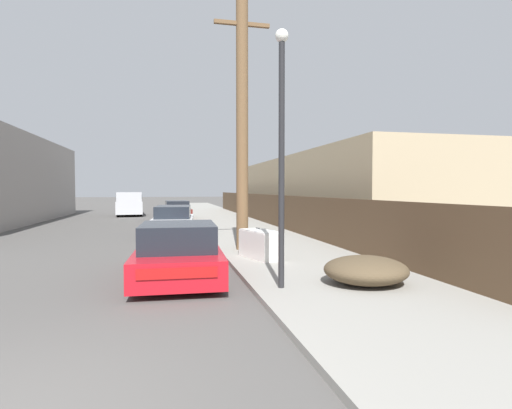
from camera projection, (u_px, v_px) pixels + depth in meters
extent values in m
cube|color=gray|center=(223.00, 219.00, 27.39)|extent=(4.20, 63.00, 0.12)
cube|color=silver|center=(261.00, 245.00, 11.36)|extent=(1.02, 1.67, 0.76)
cube|color=white|center=(261.00, 231.00, 11.34)|extent=(0.98, 1.61, 0.03)
cube|color=#333335|center=(258.00, 228.00, 11.85)|extent=(0.08, 0.20, 0.02)
cube|color=gray|center=(256.00, 229.00, 11.56)|extent=(0.63, 0.24, 0.01)
cube|color=gray|center=(265.00, 231.00, 11.14)|extent=(0.63, 0.24, 0.01)
cube|color=red|center=(179.00, 259.00, 9.44)|extent=(2.06, 4.35, 0.58)
cube|color=black|center=(178.00, 236.00, 9.04)|extent=(1.71, 2.12, 0.58)
cube|color=#B21414|center=(177.00, 273.00, 7.32)|extent=(1.48, 0.09, 0.20)
cylinder|color=black|center=(147.00, 255.00, 10.60)|extent=(0.22, 0.64, 0.63)
cylinder|color=black|center=(210.00, 254.00, 10.90)|extent=(0.22, 0.64, 0.63)
cylinder|color=black|center=(136.00, 277.00, 7.99)|extent=(0.22, 0.64, 0.63)
cylinder|color=black|center=(218.00, 274.00, 8.29)|extent=(0.22, 0.64, 0.63)
cube|color=silver|center=(174.00, 224.00, 18.28)|extent=(2.09, 4.69, 0.67)
cube|color=black|center=(173.00, 212.00, 18.08)|extent=(1.69, 2.67, 0.52)
cube|color=#B21414|center=(170.00, 226.00, 16.00)|extent=(1.35, 0.14, 0.23)
cylinder|color=black|center=(160.00, 225.00, 19.58)|extent=(0.25, 0.63, 0.62)
cylinder|color=black|center=(191.00, 225.00, 19.79)|extent=(0.25, 0.63, 0.62)
cylinder|color=black|center=(154.00, 231.00, 16.78)|extent=(0.25, 0.63, 0.62)
cylinder|color=black|center=(189.00, 231.00, 16.99)|extent=(0.25, 0.63, 0.62)
cube|color=#5B1E19|center=(177.00, 213.00, 27.25)|extent=(1.89, 4.36, 0.65)
cube|color=black|center=(177.00, 205.00, 27.06)|extent=(1.57, 2.47, 0.51)
cube|color=#B21414|center=(179.00, 213.00, 25.16)|extent=(1.33, 0.09, 0.23)
cylinder|color=black|center=(165.00, 214.00, 28.35)|extent=(0.23, 0.64, 0.63)
cylinder|color=black|center=(186.00, 214.00, 28.73)|extent=(0.23, 0.64, 0.63)
cylinder|color=black|center=(167.00, 217.00, 25.78)|extent=(0.23, 0.64, 0.63)
cylinder|color=black|center=(190.00, 216.00, 26.16)|extent=(0.23, 0.64, 0.63)
cube|color=silver|center=(130.00, 207.00, 32.11)|extent=(2.34, 5.68, 0.95)
cube|color=silver|center=(129.00, 197.00, 30.62)|extent=(1.99, 2.63, 0.71)
cube|color=black|center=(129.00, 197.00, 30.62)|extent=(2.02, 2.58, 0.39)
cylinder|color=black|center=(140.00, 211.00, 30.71)|extent=(0.32, 0.81, 0.79)
cylinder|color=black|center=(118.00, 212.00, 30.24)|extent=(0.32, 0.81, 0.79)
cylinder|color=black|center=(140.00, 209.00, 34.00)|extent=(0.32, 0.81, 0.79)
cylinder|color=black|center=(120.00, 209.00, 33.53)|extent=(0.32, 0.81, 0.79)
cylinder|color=brown|center=(242.00, 125.00, 12.85)|extent=(0.39, 0.39, 8.05)
cube|color=brown|center=(242.00, 24.00, 12.73)|extent=(1.80, 0.12, 0.12)
cylinder|color=#232326|center=(282.00, 166.00, 7.85)|extent=(0.12, 0.12, 4.81)
sphere|color=white|center=(282.00, 36.00, 7.75)|extent=(0.26, 0.26, 0.26)
ellipsoid|color=brown|center=(366.00, 270.00, 8.24)|extent=(1.74, 1.66, 0.57)
cube|color=brown|center=(266.00, 209.00, 23.41)|extent=(0.08, 36.34, 1.66)
cube|color=tan|center=(325.00, 191.00, 25.04)|extent=(6.00, 22.67, 4.01)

